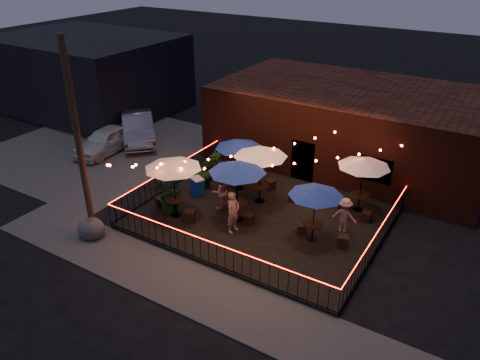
% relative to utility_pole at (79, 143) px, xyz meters
% --- Properties ---
extents(ground, '(110.00, 110.00, 0.00)m').
position_rel_utility_pole_xyz_m(ground, '(5.40, 2.60, -4.00)').
color(ground, black).
rests_on(ground, ground).
extents(patio, '(10.00, 8.00, 0.15)m').
position_rel_utility_pole_xyz_m(patio, '(5.40, 4.60, -3.92)').
color(patio, black).
rests_on(patio, ground).
extents(sidewalk, '(18.00, 2.50, 0.05)m').
position_rel_utility_pole_xyz_m(sidewalk, '(5.40, -0.65, -3.98)').
color(sidewalk, '#494644').
rests_on(sidewalk, ground).
extents(parking_lot, '(11.00, 12.00, 0.02)m').
position_rel_utility_pole_xyz_m(parking_lot, '(-6.60, 6.60, -3.99)').
color(parking_lot, '#494644').
rests_on(parking_lot, ground).
extents(brick_building, '(14.00, 8.00, 4.00)m').
position_rel_utility_pole_xyz_m(brick_building, '(6.40, 12.59, -2.00)').
color(brick_building, '#35150E').
rests_on(brick_building, ground).
extents(background_building, '(12.00, 9.00, 5.00)m').
position_rel_utility_pole_xyz_m(background_building, '(-12.60, 11.60, -1.50)').
color(background_building, black).
rests_on(background_building, ground).
extents(utility_pole, '(0.26, 0.26, 8.00)m').
position_rel_utility_pole_xyz_m(utility_pole, '(0.00, 0.00, 0.00)').
color(utility_pole, '#3A2C17').
rests_on(utility_pole, ground).
extents(fence_front, '(10.00, 0.04, 1.04)m').
position_rel_utility_pole_xyz_m(fence_front, '(5.40, 0.60, -3.34)').
color(fence_front, black).
rests_on(fence_front, patio).
extents(fence_left, '(0.04, 8.00, 1.04)m').
position_rel_utility_pole_xyz_m(fence_left, '(0.40, 4.60, -3.34)').
color(fence_left, black).
rests_on(fence_left, patio).
extents(fence_right, '(0.04, 8.00, 1.04)m').
position_rel_utility_pole_xyz_m(fence_right, '(10.40, 4.60, -3.34)').
color(fence_right, black).
rests_on(fence_right, patio).
extents(festoon_lights, '(10.02, 8.72, 1.32)m').
position_rel_utility_pole_xyz_m(festoon_lights, '(4.39, 4.30, -1.48)').
color(festoon_lights, '#FF2D1E').
rests_on(festoon_lights, ground).
extents(cafe_table_0, '(3.14, 3.14, 2.64)m').
position_rel_utility_pole_xyz_m(cafe_table_0, '(2.20, 2.72, -1.44)').
color(cafe_table_0, black).
rests_on(cafe_table_0, patio).
extents(cafe_table_1, '(2.33, 2.33, 2.46)m').
position_rel_utility_pole_xyz_m(cafe_table_1, '(3.20, 6.26, -1.60)').
color(cafe_table_1, black).
rests_on(cafe_table_1, patio).
extents(cafe_table_2, '(3.04, 3.04, 2.62)m').
position_rel_utility_pole_xyz_m(cafe_table_2, '(4.65, 3.80, -1.45)').
color(cafe_table_2, black).
rests_on(cafe_table_2, patio).
extents(cafe_table_3, '(2.87, 2.87, 2.63)m').
position_rel_utility_pole_xyz_m(cafe_table_3, '(4.68, 5.66, -1.45)').
color(cafe_table_3, black).
rests_on(cafe_table_3, patio).
extents(cafe_table_4, '(2.68, 2.68, 2.33)m').
position_rel_utility_pole_xyz_m(cafe_table_4, '(7.97, 4.09, -1.72)').
color(cafe_table_4, black).
rests_on(cafe_table_4, patio).
extents(cafe_table_5, '(2.40, 2.40, 2.47)m').
position_rel_utility_pole_xyz_m(cafe_table_5, '(8.77, 7.29, -1.59)').
color(cafe_table_5, black).
rests_on(cafe_table_5, patio).
extents(bistro_chair_0, '(0.47, 0.47, 0.42)m').
position_rel_utility_pole_xyz_m(bistro_chair_0, '(1.07, 2.96, -3.64)').
color(bistro_chair_0, black).
rests_on(bistro_chair_0, patio).
extents(bistro_chair_1, '(0.54, 0.54, 0.48)m').
position_rel_utility_pole_xyz_m(bistro_chair_1, '(2.99, 2.66, -3.61)').
color(bistro_chair_1, black).
rests_on(bistro_chair_1, patio).
extents(bistro_chair_2, '(0.38, 0.38, 0.42)m').
position_rel_utility_pole_xyz_m(bistro_chair_2, '(1.65, 6.39, -3.64)').
color(bistro_chair_2, black).
rests_on(bistro_chair_2, patio).
extents(bistro_chair_3, '(0.44, 0.44, 0.43)m').
position_rel_utility_pole_xyz_m(bistro_chair_3, '(2.98, 6.21, -3.64)').
color(bistro_chair_3, black).
rests_on(bistro_chair_3, patio).
extents(bistro_chair_4, '(0.49, 0.49, 0.46)m').
position_rel_utility_pole_xyz_m(bistro_chair_4, '(4.53, 3.60, -3.62)').
color(bistro_chair_4, black).
rests_on(bistro_chair_4, patio).
extents(bistro_chair_5, '(0.47, 0.47, 0.44)m').
position_rel_utility_pole_xyz_m(bistro_chair_5, '(5.23, 3.78, -3.63)').
color(bistro_chair_5, black).
rests_on(bistro_chair_5, patio).
extents(bistro_chair_6, '(0.51, 0.51, 0.48)m').
position_rel_utility_pole_xyz_m(bistro_chair_6, '(4.55, 6.92, -3.61)').
color(bistro_chair_6, black).
rests_on(bistro_chair_6, patio).
extents(bistro_chair_7, '(0.48, 0.48, 0.49)m').
position_rel_utility_pole_xyz_m(bistro_chair_7, '(5.99, 6.51, -3.61)').
color(bistro_chair_7, black).
rests_on(bistro_chair_7, patio).
extents(bistro_chair_8, '(0.45, 0.45, 0.41)m').
position_rel_utility_pole_xyz_m(bistro_chair_8, '(7.43, 4.26, -3.64)').
color(bistro_chair_8, black).
rests_on(bistro_chair_8, patio).
extents(bistro_chair_9, '(0.52, 0.52, 0.50)m').
position_rel_utility_pole_xyz_m(bistro_chair_9, '(9.18, 4.24, -3.60)').
color(bistro_chair_9, black).
rests_on(bistro_chair_9, patio).
extents(bistro_chair_10, '(0.45, 0.45, 0.44)m').
position_rel_utility_pole_xyz_m(bistro_chair_10, '(8.10, 7.12, -3.63)').
color(bistro_chair_10, black).
rests_on(bistro_chair_10, patio).
extents(bistro_chair_11, '(0.41, 0.41, 0.43)m').
position_rel_utility_pole_xyz_m(bistro_chair_11, '(9.35, 6.55, -3.63)').
color(bistro_chair_11, black).
rests_on(bistro_chair_11, patio).
extents(patron_a, '(0.52, 0.71, 1.79)m').
position_rel_utility_pole_xyz_m(patron_a, '(4.97, 2.96, -2.95)').
color(patron_a, tan).
rests_on(patron_a, patio).
extents(patron_b, '(0.91, 1.01, 1.69)m').
position_rel_utility_pole_xyz_m(patron_b, '(3.49, 4.23, -3.00)').
color(patron_b, tan).
rests_on(patron_b, patio).
extents(patron_c, '(1.04, 0.64, 1.55)m').
position_rel_utility_pole_xyz_m(patron_c, '(8.83, 5.22, -3.07)').
color(patron_c, tan).
rests_on(patron_c, patio).
extents(potted_shrub_a, '(1.65, 1.52, 1.55)m').
position_rel_utility_pole_xyz_m(potted_shrub_a, '(1.82, 2.89, -3.07)').
color(potted_shrub_a, '#123F13').
rests_on(potted_shrub_a, patio).
extents(potted_shrub_b, '(1.04, 0.96, 1.52)m').
position_rel_utility_pole_xyz_m(potted_shrub_b, '(1.82, 5.53, -3.09)').
color(potted_shrub_b, '#134111').
rests_on(potted_shrub_b, patio).
extents(potted_shrub_c, '(0.85, 0.85, 1.25)m').
position_rel_utility_pole_xyz_m(potted_shrub_c, '(1.45, 6.84, -3.22)').
color(potted_shrub_c, '#143910').
rests_on(potted_shrub_c, patio).
extents(cooler, '(0.78, 0.69, 0.85)m').
position_rel_utility_pole_xyz_m(cooler, '(1.90, 4.69, -3.42)').
color(cooler, '#0B3BA4').
rests_on(cooler, patio).
extents(boulder, '(1.21, 1.10, 0.80)m').
position_rel_utility_pole_xyz_m(boulder, '(0.19, -0.24, -3.60)').
color(boulder, '#43433F').
rests_on(boulder, ground).
extents(car_white, '(1.88, 4.24, 1.42)m').
position_rel_utility_pole_xyz_m(car_white, '(-5.66, 6.26, -3.29)').
color(car_white, silver).
rests_on(car_white, ground).
extents(car_silver, '(4.82, 4.76, 1.66)m').
position_rel_utility_pole_xyz_m(car_silver, '(-5.28, 8.51, -3.17)').
color(car_silver, gray).
rests_on(car_silver, ground).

